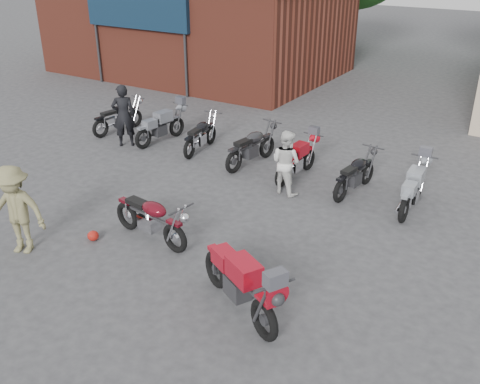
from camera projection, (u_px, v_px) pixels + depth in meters
The scene contains 15 objects.
ground at pixel (154, 267), 10.02m from camera, with size 90.00×90.00×0.00m, color #37373A.
brick_building at pixel (199, 26), 24.19m from camera, with size 12.00×8.00×4.00m, color maroon.
vintage_motorcycle at pixel (151, 216), 10.66m from camera, with size 1.98×0.65×1.15m, color #530A14, non-canonical shape.
sportbike at pixel (240, 280), 8.57m from camera, with size 2.18×0.72×1.26m, color #A60D1D, non-canonical shape.
helmet at pixel (93, 236), 10.88m from camera, with size 0.23×0.23×0.21m, color #A51911.
person_dark at pixel (124, 116), 15.56m from camera, with size 0.67×0.44×1.84m, color black.
person_light at pixel (286, 162), 12.66m from camera, with size 0.76×0.59×1.57m, color silver.
person_tan at pixel (16, 210), 10.17m from camera, with size 1.17×0.67×1.80m, color olive.
row_bike_0 at pixel (118, 116), 16.83m from camera, with size 1.86×0.61×1.08m, color black, non-canonical shape.
row_bike_1 at pixel (161, 124), 15.98m from camera, with size 1.92×0.63×1.11m, color gray, non-canonical shape.
row_bike_2 at pixel (201, 133), 15.32m from camera, with size 1.81×0.60×1.05m, color black, non-canonical shape.
row_bike_3 at pixel (252, 145), 14.35m from camera, with size 1.97×0.65×1.14m, color #262629, non-canonical shape.
row_bike_4 at pixel (297, 158), 13.58m from camera, with size 1.82×0.60×1.06m, color red, non-canonical shape.
row_bike_5 at pixel (356, 172), 12.77m from camera, with size 1.82×0.60×1.06m, color black, non-canonical shape.
row_bike_6 at pixel (414, 186), 11.96m from camera, with size 1.92×0.63×1.11m, color gray, non-canonical shape.
Camera 1 is at (5.84, -6.31, 5.58)m, focal length 40.00 mm.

